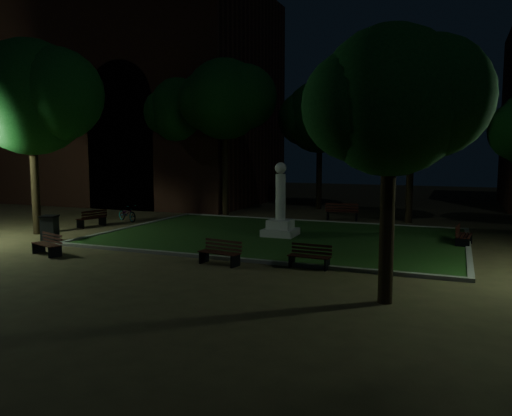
{
  "coord_description": "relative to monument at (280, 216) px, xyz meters",
  "views": [
    {
      "loc": [
        7.12,
        -18.39,
        3.71
      ],
      "look_at": [
        -0.75,
        1.0,
        1.37
      ],
      "focal_mm": 35.0,
      "sensor_mm": 36.0,
      "label": 1
    }
  ],
  "objects": [
    {
      "name": "ground",
      "position": [
        0.0,
        -2.0,
        -0.96
      ],
      "size": [
        80.0,
        80.0,
        0.0
      ],
      "primitive_type": "plane",
      "color": "#4A3E24"
    },
    {
      "name": "lawn",
      "position": [
        0.0,
        0.0,
        -0.92
      ],
      "size": [
        15.0,
        10.0,
        0.08
      ],
      "primitive_type": "cube",
      "color": "#1E3F14",
      "rests_on": "ground"
    },
    {
      "name": "lawn_kerb",
      "position": [
        0.0,
        0.0,
        -0.9
      ],
      "size": [
        15.4,
        10.4,
        0.12
      ],
      "color": "slate",
      "rests_on": "ground"
    },
    {
      "name": "monument",
      "position": [
        0.0,
        0.0,
        0.0
      ],
      "size": [
        1.4,
        1.4,
        3.2
      ],
      "color": "#A8A59B",
      "rests_on": "lawn"
    },
    {
      "name": "building_main",
      "position": [
        -15.86,
        11.79,
        6.42
      ],
      "size": [
        20.0,
        12.0,
        15.0
      ],
      "color": "#4E291B",
      "rests_on": "ground"
    },
    {
      "name": "tree_west",
      "position": [
        -10.48,
        -3.31,
        5.16
      ],
      "size": [
        6.26,
        5.11,
        8.68
      ],
      "color": "black",
      "rests_on": "ground"
    },
    {
      "name": "tree_north_wl",
      "position": [
        -5.44,
        6.02,
        5.79
      ],
      "size": [
        5.7,
        4.65,
        9.08
      ],
      "color": "black",
      "rests_on": "ground"
    },
    {
      "name": "tree_north_er",
      "position": [
        4.89,
        6.86,
        4.44
      ],
      "size": [
        6.25,
        5.1,
        7.95
      ],
      "color": "black",
      "rests_on": "ground"
    },
    {
      "name": "tree_se",
      "position": [
        5.64,
        -8.07,
        3.94
      ],
      "size": [
        4.39,
        3.59,
        6.7
      ],
      "color": "black",
      "rests_on": "ground"
    },
    {
      "name": "tree_nw",
      "position": [
        -8.71,
        7.63,
        5.32
      ],
      "size": [
        6.2,
        5.06,
        8.81
      ],
      "color": "black",
      "rests_on": "ground"
    },
    {
      "name": "tree_far_north",
      "position": [
        -1.24,
        11.47,
        5.02
      ],
      "size": [
        5.7,
        4.66,
        8.31
      ],
      "color": "black",
      "rests_on": "ground"
    },
    {
      "name": "lamppost_nw",
      "position": [
        -12.31,
        8.25,
        2.25
      ],
      "size": [
        1.18,
        0.28,
        4.61
      ],
      "color": "black",
      "rests_on": "ground"
    },
    {
      "name": "bench_near_left",
      "position": [
        -0.1,
        -5.76,
        -0.58
      ],
      "size": [
        1.52,
        0.73,
        0.8
      ],
      "rotation": [
        0.0,
        0.0,
        -0.16
      ],
      "color": "black",
      "rests_on": "ground"
    },
    {
      "name": "bench_near_right",
      "position": [
        2.8,
        -5.11,
        -0.6
      ],
      "size": [
        1.4,
        0.56,
        0.75
      ],
      "rotation": [
        0.0,
        0.0,
        -0.06
      ],
      "color": "black",
      "rests_on": "ground"
    },
    {
      "name": "bench_west_near",
      "position": [
        -6.59,
        -6.71,
        -0.59
      ],
      "size": [
        1.49,
        0.91,
        0.77
      ],
      "rotation": [
        0.0,
        0.0,
        -0.33
      ],
      "color": "black",
      "rests_on": "ground"
    },
    {
      "name": "bench_left_side",
      "position": [
        -9.78,
        -0.56,
        -0.56
      ],
      "size": [
        0.82,
        1.6,
        0.84
      ],
      "rotation": [
        0.0,
        0.0,
        -1.77
      ],
      "color": "black",
      "rests_on": "ground"
    },
    {
      "name": "bench_right_side",
      "position": [
        7.39,
        0.84,
        -0.57
      ],
      "size": [
        0.67,
        1.55,
        0.82
      ],
      "rotation": [
        0.0,
        0.0,
        1.47
      ],
      "color": "black",
      "rests_on": "ground"
    },
    {
      "name": "bench_far_side",
      "position": [
        1.33,
        6.37,
        -0.5
      ],
      "size": [
        1.83,
        0.81,
        0.97
      ],
      "rotation": [
        0.0,
        0.0,
        3.25
      ],
      "color": "black",
      "rests_on": "ground"
    },
    {
      "name": "trash_bin",
      "position": [
        -8.6,
        -4.57,
        -0.4
      ],
      "size": [
        0.81,
        0.81,
        1.09
      ],
      "color": "black",
      "rests_on": "ground"
    },
    {
      "name": "bicycle",
      "position": [
        -9.39,
        1.76,
        -0.52
      ],
      "size": [
        1.77,
        1.2,
        0.88
      ],
      "primitive_type": "imported",
      "rotation": [
        0.0,
        0.0,
        1.17
      ],
      "color": "black",
      "rests_on": "ground"
    }
  ]
}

